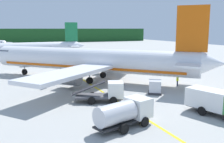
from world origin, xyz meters
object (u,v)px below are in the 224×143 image
Objects in this scene: airliner_foreground at (91,61)px; airliner_mid_apron at (24,49)px; service_truck_catering at (216,101)px; service_truck_pushback at (125,112)px; cargo_container_near at (155,87)px; service_truck_baggage at (108,92)px; crew_marshaller at (177,80)px; crew_loader_left at (46,81)px.

airliner_mid_apron is at bearing 102.41° from airliner_foreground.
service_truck_pushback is at bearing 175.04° from service_truck_catering.
service_truck_catering reaches higher than cargo_container_near.
service_truck_catering is (8.19, -8.84, 0.27)m from service_truck_baggage.
service_truck_pushback is 2.44× the size of cargo_container_near.
airliner_foreground reaches higher than crew_marshaller.
airliner_foreground reaches higher than cargo_container_near.
cargo_container_near is at bearing -34.86° from crew_loader_left.
crew_marshaller is at bearing 38.13° from service_truck_pushback.
service_truck_catering reaches higher than crew_marshaller.
airliner_foreground is 13.07m from cargo_container_near.
airliner_foreground reaches higher than service_truck_pushback.
service_truck_baggage is at bearing 78.05° from service_truck_pushback.
airliner_mid_apron is at bearing 93.93° from service_truck_pushback.
service_truck_pushback reaches higher than crew_loader_left.
cargo_container_near is (4.90, -11.86, -2.48)m from airliner_foreground.
airliner_mid_apron is 21.98× the size of crew_marshaller.
service_truck_baggage is at bearing 132.84° from service_truck_catering.
cargo_container_near is 6.25m from crew_marshaller.
service_truck_pushback reaches higher than crew_marshaller.
service_truck_baggage is 3.72× the size of crew_marshaller.
service_truck_catering is 9.92m from service_truck_pushback.
crew_loader_left is (-13.90, 18.80, -0.42)m from service_truck_catering.
airliner_foreground reaches higher than service_truck_baggage.
crew_marshaller is at bearing -41.25° from airliner_foreground.
cargo_container_near reaches higher than crew_loader_left.
service_truck_catering is at bearing -4.96° from service_truck_pushback.
service_truck_baggage is 8.16m from service_truck_pushback.
cargo_container_near reaches higher than crew_marshaller.
cargo_container_near is (7.25, 0.94, -0.27)m from service_truck_baggage.
service_truck_pushback is 18.40m from crew_loader_left.
airliner_mid_apron is at bearing 104.99° from cargo_container_near.
airliner_foreground is 21.26m from service_truck_pushback.
service_truck_catering is at bearing -47.16° from service_truck_baggage.
service_truck_baggage is 2.58× the size of cargo_container_near.
airliner_mid_apron reaches higher than service_truck_baggage.
service_truck_baggage is (-2.35, -12.80, -2.20)m from airliner_foreground.
airliner_mid_apron is 49.25m from service_truck_baggage.
service_truck_baggage is 13.41m from crew_marshaller.
service_truck_pushback is at bearing -77.36° from crew_loader_left.
service_truck_pushback is at bearing -101.95° from service_truck_baggage.
cargo_container_near is at bearing 95.54° from service_truck_catering.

